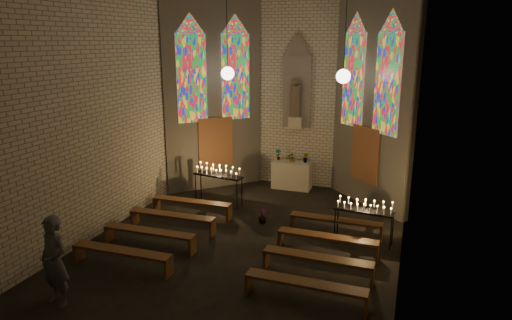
{
  "coord_description": "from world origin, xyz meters",
  "views": [
    {
      "loc": [
        4.04,
        -9.98,
        5.27
      ],
      "look_at": [
        -0.05,
        1.67,
        2.01
      ],
      "focal_mm": 32.0,
      "sensor_mm": 36.0,
      "label": 1
    }
  ],
  "objects_px": {
    "aisle_flower_pot": "(262,216)",
    "visitor": "(54,261)",
    "votive_stand_left": "(218,173)",
    "altar": "(292,175)",
    "votive_stand_right": "(365,208)"
  },
  "relations": [
    {
      "from": "aisle_flower_pot",
      "to": "votive_stand_left",
      "type": "relative_size",
      "value": 0.25
    },
    {
      "from": "altar",
      "to": "votive_stand_right",
      "type": "height_order",
      "value": "votive_stand_right"
    },
    {
      "from": "aisle_flower_pot",
      "to": "votive_stand_right",
      "type": "relative_size",
      "value": 0.27
    },
    {
      "from": "votive_stand_left",
      "to": "visitor",
      "type": "distance_m",
      "value": 6.56
    },
    {
      "from": "aisle_flower_pot",
      "to": "votive_stand_left",
      "type": "xyz_separation_m",
      "value": [
        -1.89,
        1.08,
        0.85
      ]
    },
    {
      "from": "votive_stand_right",
      "to": "visitor",
      "type": "xyz_separation_m",
      "value": [
        -5.56,
        -5.06,
        -0.03
      ]
    },
    {
      "from": "altar",
      "to": "votive_stand_left",
      "type": "height_order",
      "value": "votive_stand_left"
    },
    {
      "from": "aisle_flower_pot",
      "to": "visitor",
      "type": "xyz_separation_m",
      "value": [
        -2.59,
        -5.44,
        0.74
      ]
    },
    {
      "from": "altar",
      "to": "aisle_flower_pot",
      "type": "height_order",
      "value": "altar"
    },
    {
      "from": "aisle_flower_pot",
      "to": "votive_stand_right",
      "type": "xyz_separation_m",
      "value": [
        2.97,
        -0.38,
        0.77
      ]
    },
    {
      "from": "altar",
      "to": "aisle_flower_pot",
      "type": "xyz_separation_m",
      "value": [
        0.03,
        -3.47,
        -0.28
      ]
    },
    {
      "from": "visitor",
      "to": "votive_stand_right",
      "type": "bearing_deg",
      "value": 55.53
    },
    {
      "from": "aisle_flower_pot",
      "to": "visitor",
      "type": "height_order",
      "value": "visitor"
    },
    {
      "from": "visitor",
      "to": "votive_stand_left",
      "type": "bearing_deg",
      "value": 97.11
    },
    {
      "from": "votive_stand_right",
      "to": "altar",
      "type": "bearing_deg",
      "value": 133.69
    }
  ]
}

